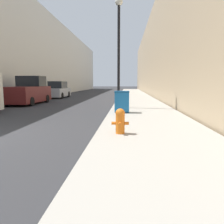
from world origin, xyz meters
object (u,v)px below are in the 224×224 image
object	(u,v)px
trash_bin	(122,101)
fire_hydrant	(120,120)
lamppost	(119,44)
pickup_truck	(28,92)
parked_sedan_near	(58,90)

from	to	relation	value
trash_bin	fire_hydrant	bearing A→B (deg)	-89.22
trash_bin	lamppost	xyz separation A→B (m)	(-0.26, 2.25, 3.16)
pickup_truck	parked_sedan_near	xyz separation A→B (m)	(0.12, 7.01, -0.10)
pickup_truck	trash_bin	bearing A→B (deg)	-37.28
parked_sedan_near	trash_bin	bearing A→B (deg)	-60.02
lamppost	parked_sedan_near	size ratio (longest dim) A/B	1.46
trash_bin	pickup_truck	xyz separation A→B (m)	(-7.42, 5.65, 0.21)
fire_hydrant	trash_bin	world-z (taller)	trash_bin
pickup_truck	parked_sedan_near	bearing A→B (deg)	89.02
lamppost	pickup_truck	world-z (taller)	lamppost
trash_bin	parked_sedan_near	world-z (taller)	parked_sedan_near
trash_bin	lamppost	world-z (taller)	lamppost
fire_hydrant	lamppost	bearing A→B (deg)	92.70
lamppost	fire_hydrant	bearing A→B (deg)	-87.30
trash_bin	parked_sedan_near	size ratio (longest dim) A/B	0.25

